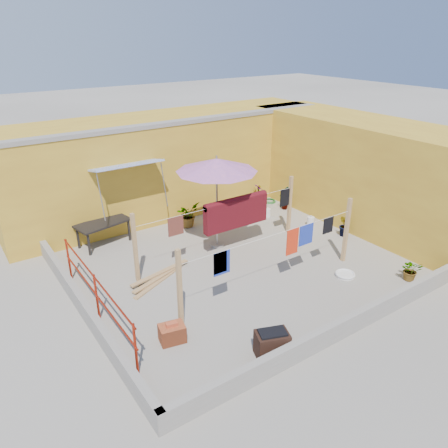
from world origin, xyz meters
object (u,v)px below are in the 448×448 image
(brazier, at_px, (272,344))
(green_hose, at_px, (269,201))
(plant_back_a, at_px, (188,215))
(brick_stack, at_px, (172,333))
(water_jug_a, at_px, (311,222))
(white_basin, at_px, (345,274))
(patio_umbrella, at_px, (217,166))
(outdoor_table, at_px, (103,224))
(water_jug_b, at_px, (268,213))

(brazier, relative_size, green_hose, 1.53)
(plant_back_a, bearing_deg, brazier, -105.66)
(brick_stack, height_order, water_jug_a, brick_stack)
(white_basin, relative_size, water_jug_a, 1.42)
(white_basin, bearing_deg, brazier, -160.73)
(white_basin, distance_m, water_jug_a, 3.10)
(plant_back_a, bearing_deg, green_hose, 3.02)
(patio_umbrella, height_order, water_jug_a, patio_umbrella)
(outdoor_table, relative_size, white_basin, 3.20)
(brick_stack, height_order, plant_back_a, plant_back_a)
(white_basin, height_order, water_jug_a, water_jug_a)
(outdoor_table, bearing_deg, water_jug_a, -22.84)
(water_jug_a, distance_m, water_jug_b, 1.52)
(white_basin, relative_size, plant_back_a, 0.65)
(outdoor_table, height_order, white_basin, outdoor_table)
(water_jug_a, height_order, green_hose, water_jug_a)
(outdoor_table, height_order, water_jug_a, outdoor_table)
(brick_stack, bearing_deg, plant_back_a, 56.66)
(water_jug_b, bearing_deg, water_jug_a, -66.24)
(white_basin, bearing_deg, plant_back_a, 109.31)
(brazier, height_order, water_jug_a, brazier)
(water_jug_a, bearing_deg, plant_back_a, 145.38)
(patio_umbrella, xyz_separation_m, brazier, (-1.72, -4.46, -2.13))
(patio_umbrella, distance_m, white_basin, 4.38)
(brazier, relative_size, water_jug_b, 2.36)
(patio_umbrella, xyz_separation_m, outdoor_table, (-2.64, 1.94, -1.76))
(outdoor_table, xyz_separation_m, water_jug_b, (5.24, -1.08, -0.50))
(outdoor_table, xyz_separation_m, brick_stack, (-0.44, -4.95, -0.45))
(water_jug_a, bearing_deg, water_jug_b, 113.76)
(plant_back_a, bearing_deg, outdoor_table, 174.52)
(patio_umbrella, height_order, plant_back_a, patio_umbrella)
(patio_umbrella, distance_m, water_jug_a, 3.95)
(brazier, xyz_separation_m, green_hose, (5.23, 6.33, -0.24))
(patio_umbrella, bearing_deg, white_basin, -61.92)
(water_jug_b, bearing_deg, outdoor_table, 168.40)
(patio_umbrella, relative_size, white_basin, 5.64)
(patio_umbrella, distance_m, brazier, 5.23)
(patio_umbrella, distance_m, brick_stack, 4.84)
(brick_stack, height_order, water_jug_b, brick_stack)
(outdoor_table, relative_size, brick_stack, 2.85)
(plant_back_a, bearing_deg, white_basin, -70.69)
(brick_stack, relative_size, water_jug_a, 1.60)
(water_jug_a, bearing_deg, brick_stack, -158.44)
(white_basin, height_order, plant_back_a, plant_back_a)
(white_basin, bearing_deg, water_jug_b, 78.20)
(brick_stack, relative_size, brazier, 0.78)
(green_hose, bearing_deg, patio_umbrella, -152.03)
(green_hose, bearing_deg, outdoor_table, 179.36)
(water_jug_a, height_order, water_jug_b, water_jug_a)
(water_jug_b, relative_size, green_hose, 0.65)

